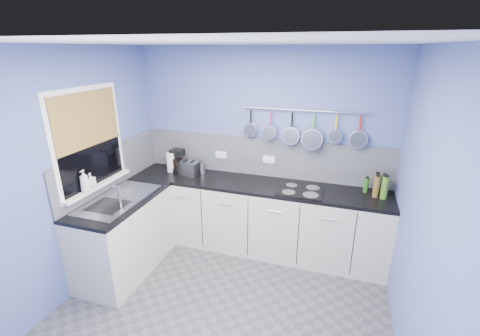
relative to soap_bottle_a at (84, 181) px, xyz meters
The scene contains 39 objects.
floor 1.93m from the soap_bottle_a, ahead, with size 3.20×3.00×0.02m, color #47474C.
ceiling 2.04m from the soap_bottle_a, ahead, with size 3.20×3.00×0.02m, color white.
wall_back 2.09m from the soap_bottle_a, 42.79° to the left, with size 3.20×0.02×2.50m, color #4D5D9C.
wall_front 2.22m from the soap_bottle_a, 46.35° to the right, with size 3.20×0.02×2.50m, color #4D5D9C.
wall_left 0.15m from the soap_bottle_a, 130.43° to the right, with size 0.02×3.00×2.50m, color #4D5D9C.
wall_right 3.14m from the soap_bottle_a, ahead, with size 0.02×3.00×2.50m, color #4D5D9C.
backsplash_back 2.07m from the soap_bottle_a, 42.34° to the left, with size 3.20×0.02×0.50m, color gray.
backsplash_left 0.51m from the soap_bottle_a, 96.54° to the left, with size 0.02×1.80×0.50m, color gray.
cabinet_run_back 2.03m from the soap_bottle_a, 35.87° to the left, with size 3.20×0.60×0.86m, color beige.
worktop_back 1.91m from the soap_bottle_a, 35.87° to the left, with size 3.20×0.60×0.04m, color black.
cabinet_run_left 0.80m from the soap_bottle_a, 41.86° to the left, with size 0.60×1.20×0.86m, color beige.
worktop_left 0.42m from the soap_bottle_a, 41.86° to the left, with size 0.60×1.20×0.04m, color black.
window_frame 0.43m from the soap_bottle_a, 102.32° to the left, with size 0.01×1.00×1.10m, color white.
window_glass 0.43m from the soap_bottle_a, 100.98° to the left, with size 0.01×0.90×1.00m, color black.
bamboo_blind 0.64m from the soap_bottle_a, 98.83° to the left, with size 0.01×0.90×0.55m, color olive.
window_sill 0.25m from the soap_bottle_a, 95.54° to the left, with size 0.10×0.98×0.03m, color white.
sink_unit 0.41m from the soap_bottle_a, 41.86° to the left, with size 0.50×0.95×0.01m, color silver.
mixer_tap 0.42m from the soap_bottle_a, ahead, with size 0.12×0.08×0.26m, color silver, non-canonical shape.
socket_left 1.69m from the soap_bottle_a, 54.64° to the left, with size 0.15×0.01×0.09m, color white.
socket_right 2.14m from the soap_bottle_a, 40.27° to the left, with size 0.15×0.01×0.09m, color white.
pot_rail 2.52m from the soap_bottle_a, 33.74° to the left, with size 0.02×0.02×1.45m, color silver.
soap_bottle_a is the anchor object (origin of this frame).
soap_bottle_b 0.09m from the soap_bottle_a, 90.00° to the left, with size 0.08×0.08×0.17m, color white.
paper_towel 1.22m from the soap_bottle_a, 73.44° to the left, with size 0.11×0.11×0.25m, color white.
coffee_maker 1.29m from the soap_bottle_a, 71.16° to the left, with size 0.16×0.18×0.29m, color black, non-canonical shape.
toaster 1.31m from the soap_bottle_a, 60.93° to the left, with size 0.28×0.16×0.18m, color silver.
canister 1.46m from the soap_bottle_a, 58.03° to the left, with size 0.10×0.10×0.14m, color silver.
hob 2.36m from the soap_bottle_a, 26.56° to the left, with size 0.52×0.45×0.01m, color black.
pan_0 1.99m from the soap_bottle_a, 43.98° to the left, with size 0.17×0.05×0.36m, color silver, non-canonical shape.
pan_1 2.17m from the soap_bottle_a, 39.23° to the left, with size 0.17×0.11×0.36m, color silver, non-canonical shape.
pan_2 2.37m from the soap_bottle_a, 35.27° to the left, with size 0.22×0.09×0.41m, color silver, non-canonical shape.
pan_3 2.57m from the soap_bottle_a, 31.97° to the left, with size 0.25×0.11×0.44m, color silver, non-canonical shape.
pan_4 2.80m from the soap_bottle_a, 29.18° to the left, with size 0.16×0.07×0.35m, color silver, non-canonical shape.
pan_5 3.01m from the soap_bottle_a, 26.80° to the left, with size 0.20×0.06×0.39m, color silver, non-canonical shape.
condiment_0 3.23m from the soap_bottle_a, 22.13° to the left, with size 0.06×0.06×0.24m, color black.
condiment_1 3.16m from the soap_bottle_a, 22.90° to the left, with size 0.06×0.06×0.24m, color brown.
condiment_2 3.08m from the soap_bottle_a, 23.83° to the left, with size 0.05×0.05×0.17m, color #265919.
condiment_3 3.19m from the soap_bottle_a, 20.50° to the left, with size 0.07×0.07×0.26m, color #3F721E.
condiment_4 3.13m from the soap_bottle_a, 21.40° to the left, with size 0.06×0.06×0.24m, color brown.
Camera 1 is at (0.97, -2.40, 2.46)m, focal length 24.58 mm.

